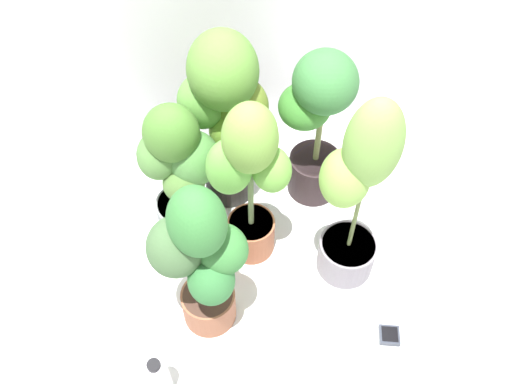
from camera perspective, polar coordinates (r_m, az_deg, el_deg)
The scene contains 9 objects.
ground_plane at distance 2.40m, azimuth 1.19°, elevation -8.34°, with size 8.00×8.00×0.00m, color silver.
potted_plant_front_right at distance 2.03m, azimuth 10.41°, elevation -0.23°, with size 0.28×0.25×0.96m.
potted_plant_back_left at distance 2.25m, azimuth -7.98°, elevation 2.43°, with size 0.40×0.31×0.72m.
potted_plant_center at distance 2.08m, azimuth -0.73°, elevation 1.66°, with size 0.35×0.23×0.84m.
potted_plant_front_left at distance 1.92m, azimuth -5.82°, elevation -6.94°, with size 0.42×0.35×0.79m.
potted_plant_back_right at distance 2.34m, azimuth 6.38°, elevation 7.56°, with size 0.39×0.35×0.79m.
potted_plant_back_center at distance 2.26m, azimuth -3.24°, elevation 8.80°, with size 0.44×0.36×0.89m.
hygrometer_box at distance 2.32m, azimuth 13.76°, elevation -14.35°, with size 0.10×0.10×0.03m.
nutrient_bottle at distance 2.11m, azimuth -10.14°, elevation -18.60°, with size 0.09×0.09×0.25m.
Camera 1 is at (-0.41, -1.13, 2.08)m, focal length 38.26 mm.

